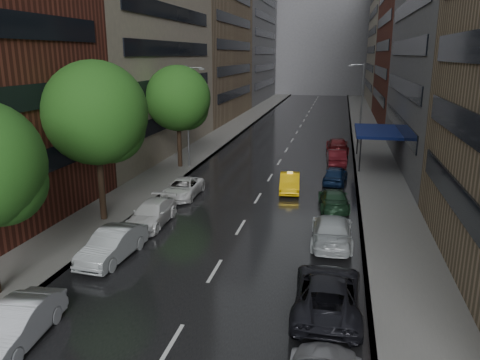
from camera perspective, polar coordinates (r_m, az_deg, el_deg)
name	(u,v)px	position (r m, az deg, el deg)	size (l,w,h in m)	color
road	(295,135)	(60.97, 6.76, 5.48)	(14.00, 140.00, 0.01)	black
sidewalk_left	(228,132)	(62.42, -1.53, 5.87)	(4.00, 140.00, 0.15)	gray
sidewalk_right	(367,137)	(60.81, 15.26, 5.09)	(4.00, 140.00, 0.15)	gray
buildings_left	(201,12)	(71.90, -4.82, 19.76)	(8.00, 108.00, 38.00)	maroon
buildings_right	(422,14)	(67.43, 21.27, 18.34)	(8.05, 109.10, 36.00)	#937A5B
building_far	(323,30)	(128.13, 10.07, 17.53)	(40.00, 14.00, 32.00)	slate
tree_mid	(96,113)	(29.08, -17.18, 7.78)	(6.16, 6.16, 9.82)	#382619
tree_far	(178,98)	(42.26, -7.58, 9.83)	(5.78, 5.78, 9.21)	#382619
taxi	(290,182)	(35.63, 6.08, -0.29)	(1.46, 4.18, 1.38)	yellow
parked_cars_left	(137,226)	(27.16, -12.48, -5.47)	(2.26, 22.94, 1.56)	silver
parked_cars_right	(333,207)	(30.08, 11.30, -3.26)	(2.70, 43.80, 1.60)	#959499
street_lamp_left	(189,114)	(42.33, -6.28, 7.95)	(1.74, 0.22, 9.00)	gray
street_lamp_right	(361,102)	(55.17, 14.52, 9.22)	(1.74, 0.22, 9.00)	gray
awning	(377,131)	(45.55, 16.40, 5.70)	(4.00, 8.00, 3.12)	navy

